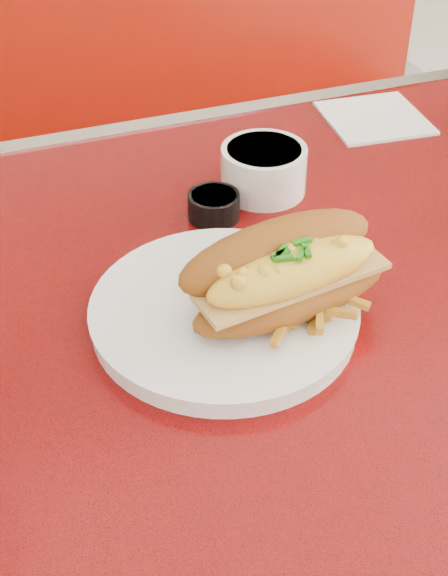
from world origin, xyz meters
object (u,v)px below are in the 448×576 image
object	(u,v)px
dinner_plate	(224,313)
gravy_ramekin	(264,168)
diner_table	(389,376)
booth_bench_far	(183,233)
sauce_cup_left	(214,205)
fork	(283,295)
mac_hoagie	(287,272)

from	to	relation	value
dinner_plate	gravy_ramekin	size ratio (longest dim) A/B	2.06
diner_table	booth_bench_far	xyz separation A→B (m)	(0.00, 0.81, -0.32)
gravy_ramekin	sauce_cup_left	world-z (taller)	gravy_ramekin
diner_table	fork	bearing A→B (deg)	-172.75
booth_bench_far	fork	world-z (taller)	booth_bench_far
mac_hoagie	gravy_ramekin	world-z (taller)	mac_hoagie
mac_hoagie	gravy_ramekin	xyz separation A→B (m)	(0.07, 0.22, -0.03)
gravy_ramekin	booth_bench_far	bearing A→B (deg)	82.11
mac_hoagie	dinner_plate	bearing A→B (deg)	154.11
diner_table	sauce_cup_left	world-z (taller)	sauce_cup_left
diner_table	dinner_plate	size ratio (longest dim) A/B	4.67
diner_table	mac_hoagie	bearing A→B (deg)	-168.05
diner_table	booth_bench_far	bearing A→B (deg)	90.00
diner_table	booth_bench_far	world-z (taller)	booth_bench_far
fork	diner_table	bearing A→B (deg)	-87.31
diner_table	dinner_plate	xyz separation A→B (m)	(-0.21, -0.02, 0.17)
diner_table	booth_bench_far	distance (m)	0.87
dinner_plate	gravy_ramekin	xyz separation A→B (m)	(0.13, 0.21, 0.02)
booth_bench_far	dinner_plate	xyz separation A→B (m)	(-0.21, -0.83, 0.49)
fork	mac_hoagie	bearing A→B (deg)	159.53
fork	gravy_ramekin	world-z (taller)	gravy_ramekin
sauce_cup_left	diner_table	bearing A→B (deg)	-44.44
diner_table	sauce_cup_left	distance (m)	0.29
gravy_ramekin	dinner_plate	bearing A→B (deg)	-121.33
fork	sauce_cup_left	size ratio (longest dim) A/B	1.83
booth_bench_far	fork	size ratio (longest dim) A/B	8.82
diner_table	gravy_ramekin	xyz separation A→B (m)	(-0.09, 0.19, 0.19)
gravy_ramekin	diner_table	bearing A→B (deg)	-65.77
booth_bench_far	gravy_ramekin	size ratio (longest dim) A/B	9.38
booth_bench_far	mac_hoagie	bearing A→B (deg)	-100.52
fork	gravy_ramekin	xyz separation A→B (m)	(0.07, 0.21, 0.01)
fork	gravy_ramekin	size ratio (longest dim) A/B	1.06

